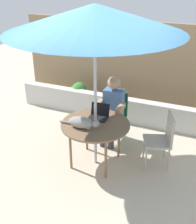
% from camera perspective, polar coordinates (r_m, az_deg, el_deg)
% --- Properties ---
extents(ground_plane, '(14.00, 14.00, 0.00)m').
position_cam_1_polar(ground_plane, '(4.77, -0.48, -9.94)').
color(ground_plane, beige).
extents(fence_back, '(5.38, 0.08, 1.91)m').
position_cam_1_polar(fence_back, '(6.28, 7.98, 8.86)').
color(fence_back, '#937756').
rests_on(fence_back, ground).
extents(planter_wall_low, '(4.84, 0.20, 0.51)m').
position_cam_1_polar(planter_wall_low, '(5.90, 5.63, 0.42)').
color(planter_wall_low, beige).
rests_on(planter_wall_low, ground).
extents(patio_table, '(1.06, 1.06, 0.72)m').
position_cam_1_polar(patio_table, '(4.40, -0.51, -2.94)').
color(patio_table, brown).
rests_on(patio_table, ground).
extents(patio_umbrella, '(2.41, 2.41, 2.46)m').
position_cam_1_polar(patio_umbrella, '(3.88, -0.61, 18.21)').
color(patio_umbrella, '#B7B7BC').
rests_on(patio_umbrella, ground).
extents(chair_occupied, '(0.40, 0.40, 0.88)m').
position_cam_1_polar(chair_occupied, '(5.20, 3.40, -0.00)').
color(chair_occupied, '#194C2D').
rests_on(chair_occupied, ground).
extents(chair_empty, '(0.51, 0.51, 0.88)m').
position_cam_1_polar(chair_empty, '(4.55, 12.82, -4.82)').
color(chair_empty, '#B2A899').
rests_on(chair_empty, ground).
extents(person_seated, '(0.48, 0.48, 1.22)m').
position_cam_1_polar(person_seated, '(4.99, 2.83, 1.01)').
color(person_seated, '#4C72A5').
rests_on(person_seated, ground).
extents(laptop, '(0.31, 0.27, 0.21)m').
position_cam_1_polar(laptop, '(4.54, 0.25, -0.29)').
color(laptop, black).
rests_on(laptop, patio_table).
extents(cat, '(0.65, 0.21, 0.17)m').
position_cam_1_polar(cat, '(4.23, -3.03, -2.16)').
color(cat, gray).
rests_on(cat, patio_table).
extents(potted_plant_by_chair, '(0.35, 0.35, 0.61)m').
position_cam_1_polar(potted_plant_by_chair, '(6.44, -3.77, 3.53)').
color(potted_plant_by_chair, '#595654').
rests_on(potted_plant_by_chair, ground).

